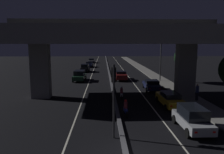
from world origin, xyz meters
TOP-DOWN VIEW (x-y plane):
  - lane_line_left_inner at (-3.54, 35.00)m, footprint 0.12×126.00m
  - lane_line_right_inner at (3.54, 35.00)m, footprint 0.12×126.00m
  - median_divider at (0.00, 35.00)m, footprint 0.31×126.00m
  - sidewalk_right at (8.49, 28.00)m, footprint 2.52×126.00m
  - elevated_overpass at (0.00, 13.99)m, footprint 23.26×9.80m
  - traffic_light_left_of_median at (-0.56, 2.75)m, footprint 0.30×0.49m
  - street_lamp at (7.74, 24.09)m, footprint 2.34×0.32m
  - car_silver_lead at (5.11, 3.79)m, footprint 1.82×4.09m
  - car_taxi_yellow_second at (5.35, 9.86)m, footprint 1.86×4.70m
  - car_dark_blue_third at (5.28, 17.65)m, footprint 2.16×4.53m
  - car_dark_red_fourth at (1.82, 26.10)m, footprint 2.00×4.66m
  - car_dark_green_lead_oncoming at (-5.21, 25.40)m, footprint 2.08×4.54m
  - car_black_second_oncoming at (-5.28, 37.42)m, footprint 1.92×3.94m
  - car_dark_blue_third_oncoming at (-5.02, 47.54)m, footprint 1.95×4.13m
  - car_grey_fourth_oncoming at (-5.11, 60.90)m, footprint 2.10×4.36m
  - motorcycle_blue_filtering_near at (0.68, 7.14)m, footprint 0.34×1.83m
  - motorcycle_white_filtering_mid at (0.81, 13.01)m, footprint 0.33×1.72m
  - pedestrian_on_sidewalk at (8.76, 11.41)m, footprint 0.36×0.36m
  - roadside_tree_kerbside_mid at (11.89, 23.37)m, footprint 3.58×3.58m

SIDE VIEW (x-z plane):
  - lane_line_left_inner at x=-3.54m, z-range 0.00..0.00m
  - lane_line_right_inner at x=3.54m, z-range 0.00..0.00m
  - sidewalk_right at x=8.49m, z-range 0.00..0.16m
  - median_divider at x=0.00m, z-range 0.00..0.22m
  - motorcycle_blue_filtering_near at x=0.68m, z-range -0.11..1.33m
  - motorcycle_white_filtering_mid at x=0.81m, z-range -0.10..1.33m
  - car_dark_blue_third at x=5.28m, z-range 0.02..1.37m
  - car_grey_fourth_oncoming at x=-5.11m, z-range 0.00..1.43m
  - car_dark_blue_third_oncoming at x=-5.02m, z-range 0.02..1.41m
  - car_taxi_yellow_second at x=5.35m, z-range 0.03..1.45m
  - car_dark_red_fourth at x=1.82m, z-range 0.03..1.57m
  - car_silver_lead at x=5.11m, z-range 0.03..1.76m
  - car_dark_green_lead_oncoming at x=-5.21m, z-range 0.02..1.78m
  - car_black_second_oncoming at x=-5.28m, z-range 0.03..1.78m
  - pedestrian_on_sidewalk at x=8.76m, z-range 0.17..1.93m
  - traffic_light_left_of_median at x=-0.56m, z-range 0.89..5.74m
  - roadside_tree_kerbside_mid at x=11.89m, z-range 1.09..6.89m
  - street_lamp at x=7.74m, z-range 0.73..8.35m
  - elevated_overpass at x=0.00m, z-range 2.33..11.20m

